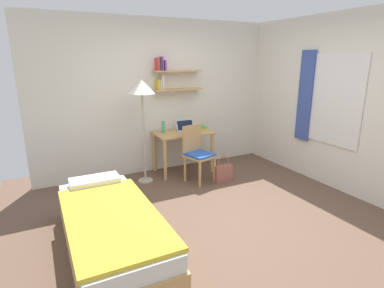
# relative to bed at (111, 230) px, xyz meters

# --- Properties ---
(ground_plane) EXTENTS (5.28, 5.28, 0.00)m
(ground_plane) POSITION_rel_bed_xyz_m (1.45, 0.11, -0.24)
(ground_plane) COLOR brown
(wall_back) EXTENTS (4.40, 0.27, 2.60)m
(wall_back) POSITION_rel_bed_xyz_m (1.46, 2.13, 1.07)
(wall_back) COLOR silver
(wall_back) RESTS_ON ground_plane
(wall_right) EXTENTS (0.10, 4.40, 2.60)m
(wall_right) POSITION_rel_bed_xyz_m (3.48, 0.13, 1.06)
(wall_right) COLOR silver
(wall_right) RESTS_ON ground_plane
(bed) EXTENTS (0.85, 2.02, 0.54)m
(bed) POSITION_rel_bed_xyz_m (0.00, 0.00, 0.00)
(bed) COLOR tan
(bed) RESTS_ON ground_plane
(desk) EXTENTS (0.98, 0.59, 0.72)m
(desk) POSITION_rel_bed_xyz_m (1.69, 1.81, 0.35)
(desk) COLOR tan
(desk) RESTS_ON ground_plane
(desk_chair) EXTENTS (0.49, 0.51, 0.92)m
(desk_chair) POSITION_rel_bed_xyz_m (1.69, 1.30, 0.26)
(desk_chair) COLOR tan
(desk_chair) RESTS_ON ground_plane
(standing_lamp) EXTENTS (0.41, 0.41, 1.65)m
(standing_lamp) POSITION_rel_bed_xyz_m (0.93, 1.66, 1.22)
(standing_lamp) COLOR #B2A893
(standing_lamp) RESTS_ON ground_plane
(laptop) EXTENTS (0.33, 0.22, 0.20)m
(laptop) POSITION_rel_bed_xyz_m (1.75, 1.84, 0.53)
(laptop) COLOR #B7BABF
(laptop) RESTS_ON desk
(water_bottle) EXTENTS (0.06, 0.06, 0.21)m
(water_bottle) POSITION_rel_bed_xyz_m (1.35, 1.88, 0.58)
(water_bottle) COLOR #42A87F
(water_bottle) RESTS_ON desk
(book_stack) EXTENTS (0.19, 0.24, 0.08)m
(book_stack) POSITION_rel_bed_xyz_m (2.03, 1.81, 0.52)
(book_stack) COLOR silver
(book_stack) RESTS_ON desk
(handbag) EXTENTS (0.30, 0.12, 0.43)m
(handbag) POSITION_rel_bed_xyz_m (2.05, 1.08, -0.09)
(handbag) COLOR #99564C
(handbag) RESTS_ON ground_plane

